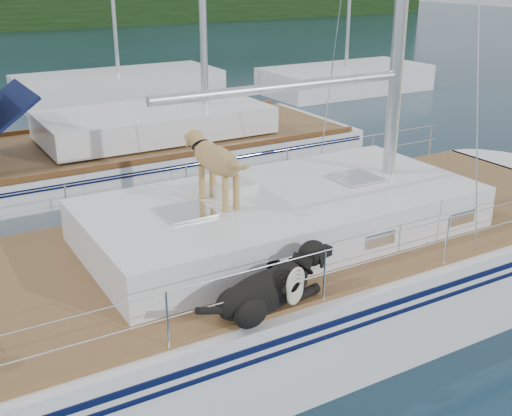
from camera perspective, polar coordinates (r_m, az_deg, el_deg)
ground at (r=8.83m, az=-2.18°, el=-10.75°), size 120.00×120.00×0.00m
main_sailboat at (r=8.53m, az=-1.70°, el=-6.74°), size 12.00×3.91×14.01m
neighbor_sailboat at (r=13.91m, az=-12.91°, el=3.64°), size 11.00×3.50×13.30m
bg_boat_center at (r=24.22m, az=-12.06°, el=10.52°), size 7.20×3.00×11.65m
bg_boat_east at (r=25.38m, az=7.95°, el=11.25°), size 6.40×3.00×11.65m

